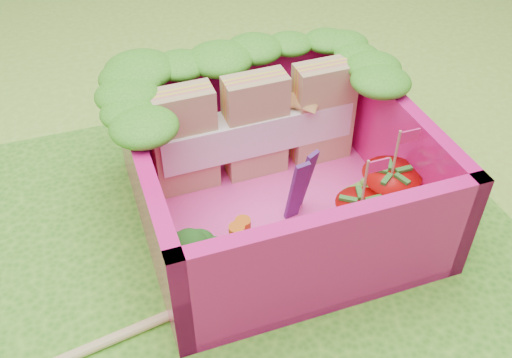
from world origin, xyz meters
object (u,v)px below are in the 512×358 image
object	(u,v)px
strawberry_left	(359,221)
strawberry_right	(388,195)
bento_box	(277,170)
broccoli	(193,256)
sandwich_stack	(257,127)

from	to	relation	value
strawberry_left	strawberry_right	distance (m)	0.22
bento_box	broccoli	distance (m)	0.61
sandwich_stack	broccoli	distance (m)	0.83
bento_box	strawberry_right	bearing A→B (deg)	-28.43
strawberry_left	bento_box	bearing A→B (deg)	127.58
bento_box	strawberry_right	distance (m)	0.54
bento_box	strawberry_left	world-z (taller)	bento_box
broccoli	sandwich_stack	bearing A→B (deg)	52.01
bento_box	strawberry_right	world-z (taller)	strawberry_right
broccoli	strawberry_left	size ratio (longest dim) A/B	0.70
broccoli	strawberry_right	world-z (taller)	strawberry_right
sandwich_stack	bento_box	bearing A→B (deg)	-91.20
bento_box	strawberry_right	xyz separation A→B (m)	(0.46, -0.25, -0.08)
broccoli	strawberry_right	size ratio (longest dim) A/B	0.65
strawberry_right	sandwich_stack	bearing A→B (deg)	129.55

